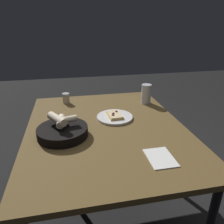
# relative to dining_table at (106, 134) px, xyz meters

# --- Properties ---
(ground) EXTENTS (8.00, 8.00, 0.00)m
(ground) POSITION_rel_dining_table_xyz_m (0.00, 0.00, -0.65)
(ground) COLOR black
(dining_table) EXTENTS (1.17, 0.93, 0.71)m
(dining_table) POSITION_rel_dining_table_xyz_m (0.00, 0.00, 0.00)
(dining_table) COLOR brown
(dining_table) RESTS_ON ground
(pizza_plate) EXTENTS (0.23, 0.23, 0.04)m
(pizza_plate) POSITION_rel_dining_table_xyz_m (-0.10, 0.08, 0.07)
(pizza_plate) COLOR white
(pizza_plate) RESTS_ON dining_table
(bread_basket) EXTENTS (0.28, 0.28, 0.12)m
(bread_basket) POSITION_rel_dining_table_xyz_m (0.07, -0.25, 0.09)
(bread_basket) COLOR black
(bread_basket) RESTS_ON dining_table
(beer_glass) EXTENTS (0.07, 0.07, 0.15)m
(beer_glass) POSITION_rel_dining_table_xyz_m (-0.32, 0.36, 0.12)
(beer_glass) COLOR silver
(beer_glass) RESTS_ON dining_table
(pepper_shaker) EXTENTS (0.05, 0.05, 0.08)m
(pepper_shaker) POSITION_rel_dining_table_xyz_m (-0.44, -0.23, 0.09)
(pepper_shaker) COLOR #BFB299
(pepper_shaker) RESTS_ON dining_table
(napkin) EXTENTS (0.16, 0.12, 0.00)m
(napkin) POSITION_rel_dining_table_xyz_m (0.37, 0.19, 0.06)
(napkin) COLOR white
(napkin) RESTS_ON dining_table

